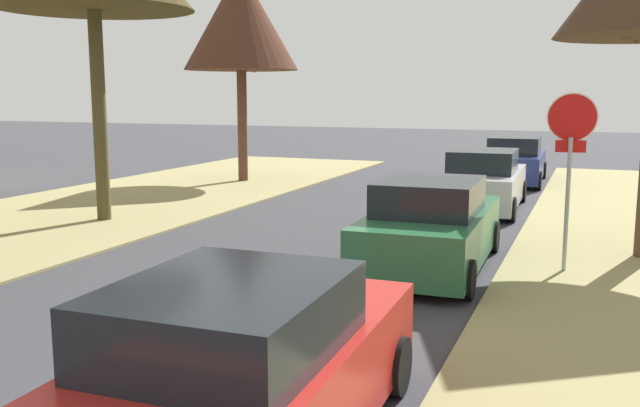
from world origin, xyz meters
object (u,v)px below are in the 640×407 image
(stop_sign_far, at_px, (571,143))
(street_tree_left_far, at_px, (241,20))
(parked_sedan_silver, at_px, (483,182))
(parked_sedan_green, at_px, (431,228))
(parked_sedan_navy, at_px, (514,162))
(parked_sedan_red, at_px, (240,378))

(stop_sign_far, height_order, street_tree_left_far, street_tree_left_far)
(stop_sign_far, bearing_deg, parked_sedan_silver, 110.57)
(parked_sedan_green, bearing_deg, parked_sedan_silver, 91.02)
(parked_sedan_navy, bearing_deg, parked_sedan_green, -90.11)
(stop_sign_far, xyz_separation_m, parked_sedan_green, (-2.17, -0.53, -1.47))
(parked_sedan_red, height_order, parked_sedan_navy, same)
(stop_sign_far, relative_size, street_tree_left_far, 0.42)
(stop_sign_far, relative_size, parked_sedan_silver, 0.67)
(street_tree_left_far, bearing_deg, stop_sign_far, -39.30)
(parked_sedan_green, xyz_separation_m, parked_sedan_navy, (0.03, 12.57, 0.00))
(street_tree_left_far, height_order, parked_sedan_navy, street_tree_left_far)
(parked_sedan_green, height_order, parked_sedan_silver, same)
(parked_sedan_green, bearing_deg, parked_sedan_red, -90.10)
(parked_sedan_navy, bearing_deg, street_tree_left_far, -160.10)
(parked_sedan_red, bearing_deg, parked_sedan_navy, 89.89)
(street_tree_left_far, height_order, parked_sedan_green, street_tree_left_far)
(stop_sign_far, relative_size, parked_sedan_red, 0.67)
(stop_sign_far, relative_size, parked_sedan_navy, 0.67)
(stop_sign_far, height_order, parked_sedan_navy, stop_sign_far)
(stop_sign_far, bearing_deg, parked_sedan_green, -166.18)
(stop_sign_far, distance_m, parked_sedan_green, 2.68)
(parked_sedan_red, xyz_separation_m, parked_sedan_silver, (-0.11, 13.46, 0.00))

